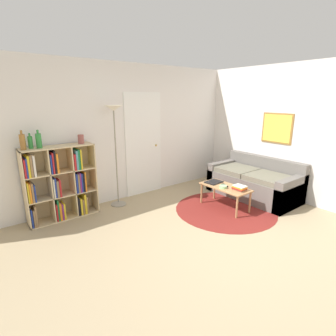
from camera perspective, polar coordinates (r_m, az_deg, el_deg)
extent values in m
plane|color=tan|center=(3.76, 16.12, -17.20)|extent=(14.00, 14.00, 0.00)
cube|color=silver|center=(5.29, -7.32, 7.72)|extent=(7.58, 0.05, 2.60)
cube|color=white|center=(5.39, -5.34, 5.07)|extent=(0.84, 0.02, 2.07)
sphere|color=tan|center=(5.54, -2.63, 4.96)|extent=(0.04, 0.04, 0.04)
cube|color=silver|center=(5.91, 20.03, 7.71)|extent=(0.05, 5.70, 2.60)
cube|color=olive|center=(5.71, 22.65, 7.99)|extent=(0.02, 0.64, 0.60)
cube|color=yellow|center=(5.70, 22.58, 7.98)|extent=(0.01, 0.58, 0.54)
cylinder|color=maroon|center=(4.92, 12.33, -8.81)|extent=(1.79, 1.79, 0.01)
cube|color=beige|center=(4.56, -28.84, -4.17)|extent=(0.02, 0.34, 1.22)
cube|color=beige|center=(4.81, -16.01, -1.87)|extent=(0.02, 0.34, 1.22)
cube|color=beige|center=(4.52, -23.01, 4.29)|extent=(1.11, 0.34, 0.02)
cube|color=beige|center=(4.87, -21.53, -9.78)|extent=(1.11, 0.34, 0.02)
cube|color=beige|center=(4.81, -22.77, -2.52)|extent=(1.11, 0.02, 1.22)
cube|color=beige|center=(4.62, -24.38, -3.39)|extent=(0.02, 0.32, 1.19)
cube|color=beige|center=(4.70, -20.15, -2.63)|extent=(0.02, 0.32, 1.19)
cube|color=beige|center=(4.72, -22.01, -5.30)|extent=(1.07, 0.32, 0.02)
cube|color=beige|center=(4.60, -22.49, -0.66)|extent=(1.07, 0.32, 0.02)
cube|color=navy|center=(4.67, -27.67, -9.50)|extent=(0.02, 0.22, 0.29)
cube|color=olive|center=(4.69, -27.31, -9.44)|extent=(0.02, 0.25, 0.28)
cube|color=olive|center=(4.65, -26.94, -9.16)|extent=(0.03, 0.19, 0.34)
cube|color=#B21E23|center=(4.74, -23.31, -8.64)|extent=(0.02, 0.25, 0.29)
cube|color=#196B38|center=(4.72, -23.02, -8.24)|extent=(0.02, 0.22, 0.36)
cube|color=orange|center=(4.76, -22.68, -8.39)|extent=(0.03, 0.27, 0.30)
cube|color=#7F287A|center=(4.73, -22.15, -8.61)|extent=(0.02, 0.19, 0.27)
cube|color=gold|center=(4.74, -21.83, -8.52)|extent=(0.03, 0.20, 0.28)
cube|color=black|center=(4.83, -19.19, -7.61)|extent=(0.03, 0.27, 0.31)
cube|color=gold|center=(4.83, -18.66, -7.70)|extent=(0.03, 0.23, 0.29)
cube|color=olive|center=(4.85, -18.32, -7.70)|extent=(0.02, 0.26, 0.27)
cube|color=gold|center=(4.85, -17.97, -7.15)|extent=(0.03, 0.27, 0.35)
cube|color=olive|center=(4.86, -17.55, -7.36)|extent=(0.02, 0.24, 0.31)
cube|color=gold|center=(4.51, -28.28, -4.73)|extent=(0.02, 0.19, 0.31)
cube|color=orange|center=(4.51, -27.94, -4.73)|extent=(0.03, 0.20, 0.30)
cube|color=olive|center=(4.53, -27.55, -4.62)|extent=(0.03, 0.21, 0.31)
cube|color=navy|center=(4.55, -27.20, -4.70)|extent=(0.02, 0.24, 0.27)
cube|color=silver|center=(4.60, -23.88, -3.84)|extent=(0.02, 0.26, 0.31)
cube|color=navy|center=(4.57, -23.46, -3.85)|extent=(0.02, 0.19, 0.32)
cube|color=olive|center=(4.61, -23.15, -3.98)|extent=(0.03, 0.24, 0.27)
cube|color=#B21E23|center=(4.60, -22.67, -3.90)|extent=(0.03, 0.21, 0.28)
cube|color=navy|center=(4.66, -19.53, -3.02)|extent=(0.03, 0.21, 0.33)
cube|color=olive|center=(4.66, -19.12, -3.03)|extent=(0.03, 0.19, 0.32)
cube|color=#7F287A|center=(4.68, -18.80, -2.87)|extent=(0.02, 0.20, 0.34)
cube|color=navy|center=(4.69, -18.50, -2.90)|extent=(0.02, 0.21, 0.32)
cube|color=black|center=(4.71, -18.23, -2.83)|extent=(0.02, 0.24, 0.31)
cube|color=orange|center=(4.71, -17.88, -2.70)|extent=(0.02, 0.21, 0.33)
cube|color=#B21E23|center=(4.42, -28.89, -0.05)|extent=(0.03, 0.22, 0.28)
cube|color=navy|center=(4.41, -28.57, 0.09)|extent=(0.02, 0.21, 0.29)
cube|color=gold|center=(4.43, -28.27, 0.40)|extent=(0.03, 0.24, 0.33)
cube|color=olive|center=(4.44, -27.85, 0.54)|extent=(0.03, 0.26, 0.33)
cube|color=silver|center=(4.45, -27.35, 0.54)|extent=(0.03, 0.25, 0.32)
cube|color=navy|center=(4.48, -24.36, 0.87)|extent=(0.02, 0.23, 0.30)
cube|color=#B21E23|center=(4.48, -23.99, 1.09)|extent=(0.02, 0.21, 0.33)
cube|color=black|center=(4.50, -23.70, 1.35)|extent=(0.03, 0.25, 0.36)
cube|color=orange|center=(4.51, -23.26, 1.10)|extent=(0.03, 0.24, 0.31)
cube|color=#B21E23|center=(4.56, -19.87, 1.32)|extent=(0.03, 0.19, 0.27)
cube|color=teal|center=(4.56, -19.48, 1.69)|extent=(0.03, 0.19, 0.32)
cube|color=#196B38|center=(4.60, -19.22, 1.91)|extent=(0.03, 0.25, 0.33)
cube|color=gold|center=(4.60, -18.78, 1.91)|extent=(0.02, 0.23, 0.33)
cylinder|color=gray|center=(5.12, -10.71, -7.71)|extent=(0.28, 0.28, 0.01)
cylinder|color=gray|center=(4.84, -11.23, 2.31)|extent=(0.02, 0.02, 1.74)
cone|color=white|center=(4.73, -11.78, 12.65)|extent=(0.32, 0.32, 0.10)
cube|color=#66605B|center=(5.63, 18.01, -3.72)|extent=(0.90, 1.74, 0.45)
cube|color=#66605B|center=(5.88, 20.21, -1.43)|extent=(0.16, 1.74, 0.78)
cube|color=#66605B|center=(5.23, 25.17, -5.06)|extent=(0.90, 0.16, 0.59)
cube|color=#66605B|center=(6.06, 11.95, -1.27)|extent=(0.90, 0.16, 0.59)
cube|color=#6D6A58|center=(5.30, 20.89, -2.01)|extent=(0.70, 0.69, 0.10)
cube|color=#6D6A58|center=(5.68, 14.85, -0.39)|extent=(0.70, 0.69, 0.10)
cube|color=#AD7F51|center=(4.87, 12.36, -4.05)|extent=(0.44, 0.92, 0.02)
cylinder|color=#AD7F51|center=(4.57, 14.77, -8.28)|extent=(0.04, 0.04, 0.39)
cylinder|color=#AD7F51|center=(5.07, 7.31, -5.48)|extent=(0.04, 0.04, 0.39)
cylinder|color=#AD7F51|center=(4.84, 17.40, -7.14)|extent=(0.04, 0.04, 0.39)
cylinder|color=#AD7F51|center=(5.32, 10.05, -4.61)|extent=(0.04, 0.04, 0.39)
cube|color=black|center=(5.04, 9.93, -3.01)|extent=(0.32, 0.26, 0.02)
cylinder|color=#9ED193|center=(4.75, 11.90, -4.04)|extent=(0.13, 0.13, 0.05)
cube|color=olive|center=(4.73, 15.24, -4.52)|extent=(0.16, 0.21, 0.02)
cube|color=#B21E23|center=(4.72, 15.26, -4.31)|extent=(0.16, 0.21, 0.02)
cube|color=orange|center=(4.70, 15.36, -4.08)|extent=(0.16, 0.21, 0.02)
cube|color=silver|center=(4.71, 15.40, -3.80)|extent=(0.16, 0.21, 0.02)
cube|color=black|center=(4.88, 12.23, -3.71)|extent=(0.09, 0.17, 0.02)
cylinder|color=olive|center=(4.39, -29.10, 4.94)|extent=(0.08, 0.08, 0.23)
cylinder|color=olive|center=(4.37, -29.34, 6.79)|extent=(0.03, 0.03, 0.06)
cylinder|color=#2D8438|center=(4.45, -27.77, 4.94)|extent=(0.07, 0.07, 0.18)
cylinder|color=#2D8438|center=(4.44, -27.95, 6.40)|extent=(0.03, 0.03, 0.05)
cylinder|color=#2D8438|center=(4.43, -26.33, 5.32)|extent=(0.08, 0.08, 0.22)
cylinder|color=#2D8438|center=(4.42, -26.54, 7.08)|extent=(0.03, 0.03, 0.06)
cylinder|color=#934C47|center=(4.61, -18.43, 5.99)|extent=(0.10, 0.10, 0.15)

